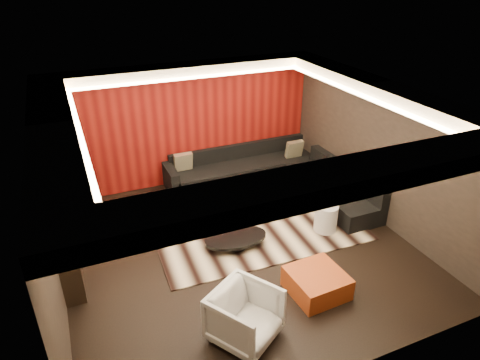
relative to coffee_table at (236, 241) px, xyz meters
name	(u,v)px	position (x,y,z in m)	size (l,w,h in m)	color
floor	(238,248)	(0.03, -0.04, -0.13)	(6.00, 6.00, 0.02)	black
ceiling	(238,99)	(0.03, -0.04, 2.69)	(6.00, 6.00, 0.02)	silver
wall_back	(186,124)	(0.03, 2.97, 1.28)	(6.00, 0.02, 2.80)	black
wall_left	(46,218)	(-2.98, -0.04, 1.28)	(0.02, 6.00, 2.80)	black
wall_right	(380,152)	(3.04, -0.04, 1.28)	(0.02, 6.00, 2.80)	black
red_feature_wall	(186,124)	(0.03, 2.93, 1.28)	(5.98, 0.05, 2.78)	#6B0C0A
soffit_back	(187,70)	(0.03, 2.66, 2.57)	(6.00, 0.60, 0.22)	silver
soffit_front	(339,179)	(0.03, -2.74, 2.57)	(6.00, 0.60, 0.22)	silver
soffit_left	(51,131)	(-2.67, -0.04, 2.57)	(0.60, 4.80, 0.22)	silver
soffit_right	(377,88)	(2.73, -0.04, 2.57)	(0.60, 4.80, 0.22)	silver
cove_back	(192,78)	(0.03, 2.32, 2.48)	(4.80, 0.08, 0.04)	#FFD899
cove_front	(320,173)	(0.03, -2.40, 2.48)	(4.80, 0.08, 0.04)	#FFD899
cove_left	(79,133)	(-2.33, -0.04, 2.48)	(0.08, 4.80, 0.04)	#FFD899
cove_right	(361,95)	(2.39, -0.04, 2.48)	(0.08, 4.80, 0.04)	#FFD899
tv_surround	(60,213)	(-2.82, 0.56, 0.98)	(0.30, 2.00, 2.20)	black
tv_screen	(67,192)	(-2.66, 0.56, 1.33)	(0.04, 1.30, 0.80)	black
tv_shelf	(75,231)	(-2.66, 0.56, 0.58)	(0.04, 1.60, 0.04)	black
rug	(251,220)	(0.64, 0.70, -0.11)	(4.00, 3.00, 0.02)	beige
coffee_table	(236,241)	(0.00, 0.00, 0.00)	(1.17, 1.17, 0.20)	black
drum_stool	(241,198)	(0.65, 1.25, 0.10)	(0.33, 0.33, 0.39)	black
striped_pouf	(168,202)	(-0.80, 1.73, 0.07)	(0.62, 0.62, 0.34)	beige
white_side_table	(326,218)	(1.81, -0.20, 0.16)	(0.44, 0.44, 0.55)	silver
orange_ottoman	(317,283)	(0.70, -1.63, 0.07)	(0.83, 0.83, 0.37)	#A52E15
armchair	(245,316)	(-0.71, -2.02, 0.27)	(0.83, 0.86, 0.78)	silver
sectional_sofa	(275,176)	(1.76, 1.82, 0.14)	(3.65, 3.50, 0.75)	black
throw_pillows	(275,164)	(1.69, 1.75, 0.50)	(3.18, 2.75, 0.50)	#C6BB91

